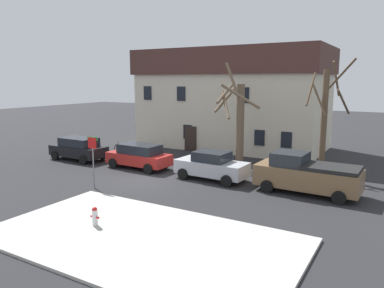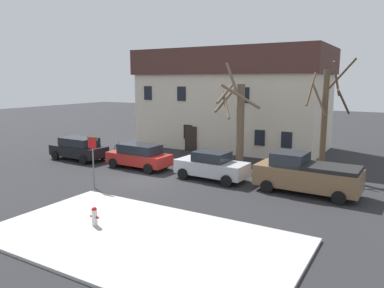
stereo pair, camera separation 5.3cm
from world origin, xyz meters
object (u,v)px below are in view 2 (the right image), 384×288
(tree_bare_mid, at_px, (325,117))
(fire_hydrant, at_px, (94,216))
(car_black_wagon, at_px, (79,148))
(car_red_wagon, at_px, (139,156))
(tree_bare_near, at_px, (238,118))
(street_sign_pole, at_px, (93,152))
(pickup_truck_brown, at_px, (306,174))
(building_main, at_px, (232,98))
(car_silver_sedan, at_px, (212,166))
(bicycle_leaning, at_px, (120,150))

(tree_bare_mid, relative_size, fire_hydrant, 9.35)
(car_black_wagon, distance_m, car_red_wagon, 5.61)
(tree_bare_near, distance_m, tree_bare_mid, 5.85)
(fire_hydrant, distance_m, street_sign_pole, 6.06)
(tree_bare_near, distance_m, car_red_wagon, 7.32)
(car_black_wagon, relative_size, street_sign_pole, 1.54)
(tree_bare_near, height_order, car_red_wagon, tree_bare_near)
(car_red_wagon, distance_m, street_sign_pole, 5.16)
(pickup_truck_brown, bearing_deg, tree_bare_mid, 90.72)
(building_main, distance_m, car_red_wagon, 11.70)
(tree_bare_near, height_order, car_silver_sedan, tree_bare_near)
(tree_bare_mid, bearing_deg, pickup_truck_brown, -89.28)
(car_red_wagon, xyz_separation_m, bicycle_leaning, (-4.40, 3.07, -0.50))
(tree_bare_mid, distance_m, car_red_wagon, 12.29)
(car_silver_sedan, bearing_deg, tree_bare_near, 94.12)
(car_silver_sedan, height_order, street_sign_pole, street_sign_pole)
(tree_bare_mid, height_order, car_red_wagon, tree_bare_mid)
(tree_bare_mid, height_order, car_black_wagon, tree_bare_mid)
(building_main, bearing_deg, fire_hydrant, -81.29)
(car_silver_sedan, height_order, bicycle_leaning, car_silver_sedan)
(fire_hydrant, xyz_separation_m, bicycle_leaning, (-9.33, 12.18, -0.15))
(car_red_wagon, bearing_deg, bicycle_leaning, 145.09)
(building_main, relative_size, car_red_wagon, 3.62)
(tree_bare_near, bearing_deg, car_silver_sedan, -85.88)
(building_main, relative_size, tree_bare_near, 2.30)
(building_main, distance_m, street_sign_pole, 16.20)
(car_silver_sedan, bearing_deg, tree_bare_mid, 39.67)
(tree_bare_near, relative_size, pickup_truck_brown, 1.32)
(tree_bare_near, xyz_separation_m, tree_bare_mid, (5.83, 0.01, 0.38))
(car_black_wagon, relative_size, car_red_wagon, 0.98)
(building_main, bearing_deg, bicycle_leaning, -128.16)
(pickup_truck_brown, relative_size, street_sign_pole, 1.88)
(car_red_wagon, relative_size, fire_hydrant, 5.87)
(tree_bare_mid, distance_m, bicycle_leaning, 15.91)
(tree_bare_near, relative_size, fire_hydrant, 9.24)
(tree_bare_near, xyz_separation_m, fire_hydrant, (-0.33, -13.57, -2.80))
(car_black_wagon, height_order, street_sign_pole, street_sign_pole)
(building_main, xyz_separation_m, tree_bare_near, (3.41, -6.56, -1.03))
(street_sign_pole, distance_m, bicycle_leaning, 9.70)
(building_main, relative_size, bicycle_leaning, 9.78)
(tree_bare_mid, relative_size, car_red_wagon, 1.59)
(tree_bare_mid, distance_m, car_silver_sedan, 7.69)
(pickup_truck_brown, bearing_deg, car_black_wagon, -179.35)
(pickup_truck_brown, bearing_deg, bicycle_leaning, 169.00)
(street_sign_pole, bearing_deg, car_red_wagon, 98.65)
(car_silver_sedan, relative_size, fire_hydrant, 5.72)
(car_red_wagon, height_order, fire_hydrant, car_red_wagon)
(fire_hydrant, height_order, street_sign_pole, street_sign_pole)
(fire_hydrant, bearing_deg, bicycle_leaning, 127.44)
(tree_bare_mid, bearing_deg, tree_bare_near, -179.92)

